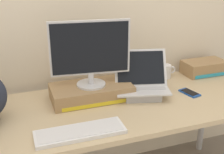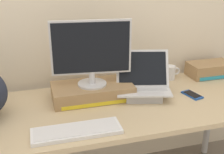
{
  "view_description": "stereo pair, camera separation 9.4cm",
  "coord_description": "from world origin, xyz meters",
  "px_view_note": "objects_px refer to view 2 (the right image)",
  "views": [
    {
      "loc": [
        -0.52,
        -1.48,
        1.54
      ],
      "look_at": [
        0.0,
        0.0,
        0.91
      ],
      "focal_mm": 47.03,
      "sensor_mm": 36.0,
      "label": 1
    },
    {
      "loc": [
        -0.43,
        -1.51,
        1.54
      ],
      "look_at": [
        0.0,
        0.0,
        0.91
      ],
      "focal_mm": 47.03,
      "sensor_mm": 36.0,
      "label": 2
    }
  ],
  "objects_px": {
    "external_keyboard": "(77,131)",
    "coffee_mug": "(170,72)",
    "desktop_monitor": "(91,52)",
    "toner_box_cyan": "(210,69)",
    "open_laptop": "(143,88)",
    "cell_phone": "(192,95)",
    "toner_box_yellow": "(92,91)"
  },
  "relations": [
    {
      "from": "desktop_monitor",
      "to": "toner_box_cyan",
      "type": "bearing_deg",
      "value": 15.65
    },
    {
      "from": "desktop_monitor",
      "to": "coffee_mug",
      "type": "bearing_deg",
      "value": 21.83
    },
    {
      "from": "desktop_monitor",
      "to": "coffee_mug",
      "type": "distance_m",
      "value": 0.68
    },
    {
      "from": "coffee_mug",
      "to": "toner_box_cyan",
      "type": "relative_size",
      "value": 0.37
    },
    {
      "from": "open_laptop",
      "to": "desktop_monitor",
      "type": "bearing_deg",
      "value": -176.08
    },
    {
      "from": "desktop_monitor",
      "to": "coffee_mug",
      "type": "relative_size",
      "value": 4.01
    },
    {
      "from": "open_laptop",
      "to": "toner_box_yellow",
      "type": "bearing_deg",
      "value": -176.28
    },
    {
      "from": "cell_phone",
      "to": "toner_box_cyan",
      "type": "bearing_deg",
      "value": 28.77
    },
    {
      "from": "coffee_mug",
      "to": "cell_phone",
      "type": "height_order",
      "value": "coffee_mug"
    },
    {
      "from": "external_keyboard",
      "to": "coffee_mug",
      "type": "relative_size",
      "value": 3.79
    },
    {
      "from": "open_laptop",
      "to": "external_keyboard",
      "type": "bearing_deg",
      "value": -132.03
    },
    {
      "from": "cell_phone",
      "to": "toner_box_cyan",
      "type": "distance_m",
      "value": 0.42
    },
    {
      "from": "toner_box_cyan",
      "to": "coffee_mug",
      "type": "bearing_deg",
      "value": 175.74
    },
    {
      "from": "open_laptop",
      "to": "coffee_mug",
      "type": "bearing_deg",
      "value": 50.84
    },
    {
      "from": "toner_box_cyan",
      "to": "toner_box_yellow",
      "type": "bearing_deg",
      "value": -171.75
    },
    {
      "from": "open_laptop",
      "to": "toner_box_cyan",
      "type": "height_order",
      "value": "open_laptop"
    },
    {
      "from": "coffee_mug",
      "to": "toner_box_cyan",
      "type": "distance_m",
      "value": 0.31
    },
    {
      "from": "toner_box_yellow",
      "to": "cell_phone",
      "type": "bearing_deg",
      "value": -13.05
    },
    {
      "from": "desktop_monitor",
      "to": "coffee_mug",
      "type": "xyz_separation_m",
      "value": [
        0.61,
        0.16,
        -0.25
      ]
    },
    {
      "from": "desktop_monitor",
      "to": "open_laptop",
      "type": "bearing_deg",
      "value": -3.58
    },
    {
      "from": "open_laptop",
      "to": "coffee_mug",
      "type": "distance_m",
      "value": 0.37
    },
    {
      "from": "toner_box_yellow",
      "to": "open_laptop",
      "type": "xyz_separation_m",
      "value": [
        0.31,
        -0.06,
        0.01
      ]
    },
    {
      "from": "desktop_monitor",
      "to": "external_keyboard",
      "type": "distance_m",
      "value": 0.5
    },
    {
      "from": "cell_phone",
      "to": "desktop_monitor",
      "type": "bearing_deg",
      "value": 153.56
    },
    {
      "from": "cell_phone",
      "to": "toner_box_yellow",
      "type": "bearing_deg",
      "value": 153.46
    },
    {
      "from": "desktop_monitor",
      "to": "open_laptop",
      "type": "height_order",
      "value": "desktop_monitor"
    },
    {
      "from": "open_laptop",
      "to": "cell_phone",
      "type": "bearing_deg",
      "value": -0.13
    },
    {
      "from": "toner_box_yellow",
      "to": "toner_box_cyan",
      "type": "distance_m",
      "value": 0.94
    },
    {
      "from": "toner_box_cyan",
      "to": "external_keyboard",
      "type": "bearing_deg",
      "value": -155.08
    },
    {
      "from": "external_keyboard",
      "to": "cell_phone",
      "type": "xyz_separation_m",
      "value": [
        0.78,
        0.23,
        -0.01
      ]
    },
    {
      "from": "cell_phone",
      "to": "toner_box_cyan",
      "type": "relative_size",
      "value": 0.46
    },
    {
      "from": "desktop_monitor",
      "to": "toner_box_cyan",
      "type": "relative_size",
      "value": 1.49
    }
  ]
}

